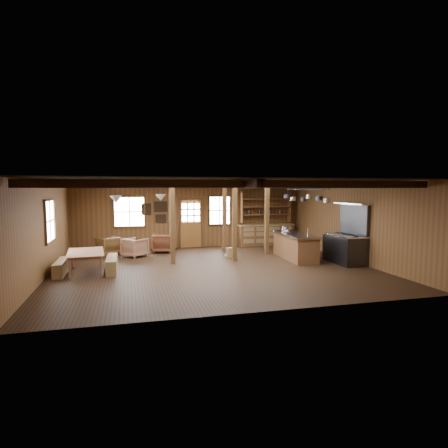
% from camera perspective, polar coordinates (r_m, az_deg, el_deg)
% --- Properties ---
extents(room, '(10.04, 9.04, 2.84)m').
position_cam_1_polar(room, '(12.04, -1.63, -0.17)').
color(room, black).
rests_on(room, ground).
extents(ceiling_joists, '(9.80, 8.82, 0.18)m').
position_cam_1_polar(ceiling_joists, '(12.15, -1.83, 5.92)').
color(ceiling_joists, black).
rests_on(ceiling_joists, ceiling).
extents(timber_posts, '(3.95, 2.35, 2.80)m').
position_cam_1_polar(timber_posts, '(14.17, -1.44, 0.67)').
color(timber_posts, '#412612').
rests_on(timber_posts, floor).
extents(back_door, '(1.02, 0.08, 2.15)m').
position_cam_1_polar(back_door, '(16.44, -5.06, -0.51)').
color(back_door, brown).
rests_on(back_door, floor).
extents(window_back_left, '(1.32, 0.06, 1.32)m').
position_cam_1_polar(window_back_left, '(16.17, -14.22, 1.81)').
color(window_back_left, white).
rests_on(window_back_left, wall_back).
extents(window_back_right, '(1.02, 0.06, 1.32)m').
position_cam_1_polar(window_back_right, '(16.65, -0.67, 2.08)').
color(window_back_right, white).
rests_on(window_back_right, wall_back).
extents(window_left, '(0.14, 1.24, 1.32)m').
position_cam_1_polar(window_left, '(12.44, -25.07, 0.42)').
color(window_left, white).
rests_on(window_left, wall_back).
extents(notice_boards, '(1.08, 0.03, 0.90)m').
position_cam_1_polar(notice_boards, '(16.21, -10.33, 2.04)').
color(notice_boards, beige).
rests_on(notice_boards, wall_back).
extents(back_counter, '(2.55, 0.60, 2.45)m').
position_cam_1_polar(back_counter, '(17.12, 6.38, -1.22)').
color(back_counter, brown).
rests_on(back_counter, floor).
extents(pendant_lamps, '(1.86, 2.36, 0.66)m').
position_cam_1_polar(pendant_lamps, '(12.69, -12.63, 3.84)').
color(pendant_lamps, '#303033').
rests_on(pendant_lamps, ceiling).
extents(pot_rack, '(0.42, 3.00, 0.45)m').
position_cam_1_polar(pot_rack, '(13.53, 12.08, 4.04)').
color(pot_rack, '#303033').
rests_on(pot_rack, ceiling).
extents(kitchen_island, '(0.98, 2.53, 1.20)m').
position_cam_1_polar(kitchen_island, '(13.96, 10.77, -3.30)').
color(kitchen_island, brown).
rests_on(kitchen_island, floor).
extents(step_stool, '(0.42, 0.30, 0.37)m').
position_cam_1_polar(step_stool, '(14.10, 1.16, -4.33)').
color(step_stool, olive).
rests_on(step_stool, floor).
extents(commercial_range, '(0.86, 1.69, 2.08)m').
position_cam_1_polar(commercial_range, '(13.63, 18.16, -2.91)').
color(commercial_range, '#303033').
rests_on(commercial_range, floor).
extents(dining_table, '(1.20, 1.94, 0.65)m').
position_cam_1_polar(dining_table, '(12.25, -20.10, -5.48)').
color(dining_table, '#966244').
rests_on(dining_table, floor).
extents(bench_wall, '(0.28, 1.50, 0.41)m').
position_cam_1_polar(bench_wall, '(12.37, -23.56, -6.07)').
color(bench_wall, olive).
rests_on(bench_wall, floor).
extents(bench_aisle, '(0.31, 1.64, 0.45)m').
position_cam_1_polar(bench_aisle, '(12.22, -16.71, -5.89)').
color(bench_aisle, olive).
rests_on(bench_aisle, floor).
extents(armchair_a, '(1.06, 1.07, 0.71)m').
position_cam_1_polar(armchair_a, '(15.23, -17.27, -3.19)').
color(armchair_a, brown).
rests_on(armchair_a, floor).
extents(armchair_b, '(0.94, 0.96, 0.75)m').
position_cam_1_polar(armchair_b, '(15.37, -9.32, -2.87)').
color(armchair_b, brown).
rests_on(armchair_b, floor).
extents(armchair_c, '(1.09, 1.09, 0.71)m').
position_cam_1_polar(armchair_c, '(14.57, -13.42, -3.48)').
color(armchair_c, '#905D41').
rests_on(armchair_c, floor).
extents(counter_pot, '(0.29, 0.29, 0.17)m').
position_cam_1_polar(counter_pot, '(14.79, 9.35, -0.65)').
color(counter_pot, silver).
rests_on(counter_pot, kitchen_island).
extents(bowl, '(0.37, 0.37, 0.07)m').
position_cam_1_polar(bowl, '(14.12, 9.32, -1.15)').
color(bowl, silver).
rests_on(bowl, kitchen_island).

